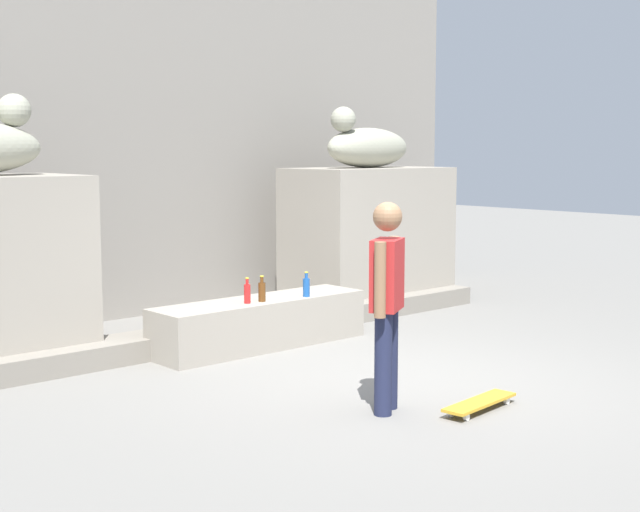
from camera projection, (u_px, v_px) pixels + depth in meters
The scene contains 11 objects.
ground_plane at pixel (399, 383), 7.98m from camera, with size 40.00×40.00×0.00m, color slate.
facade_wall at pixel (125, 84), 11.06m from camera, with size 10.98×0.60×5.73m, color gray.
pedestal_right at pixel (368, 237), 11.88m from camera, with size 2.16×1.21×1.82m, color gray.
statue_reclining_right at pixel (367, 146), 11.71m from camera, with size 1.67×0.81×0.78m.
ledge_block at pixel (260, 323), 9.41m from camera, with size 2.44×0.63×0.51m, color gray.
skater at pixel (387, 297), 7.02m from camera, with size 0.48×0.35×1.67m.
skateboard at pixel (480, 403), 7.15m from camera, with size 0.82×0.28×0.08m.
bottle_brown at pixel (262, 291), 9.23m from camera, with size 0.08×0.08×0.27m.
bottle_blue at pixel (306, 287), 9.53m from camera, with size 0.07×0.07×0.27m.
bottle_red at pixel (247, 293), 9.12m from camera, with size 0.07×0.07×0.27m.
stair_step at pixel (236, 330), 9.75m from camera, with size 7.47×0.50×0.22m, color gray.
Camera 1 is at (-5.73, -5.31, 2.09)m, focal length 50.30 mm.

